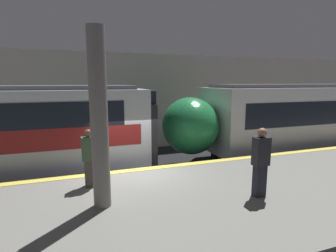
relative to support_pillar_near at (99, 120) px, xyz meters
The scene contains 7 objects.
ground_plane 3.94m from the support_pillar_near, 63.80° to the left, with size 120.00×120.00×0.00m, color black.
platform 2.74m from the support_pillar_near, 14.04° to the right, with size 40.00×5.16×1.05m.
station_rear_barrier 8.94m from the support_pillar_near, 82.74° to the left, with size 50.00×0.15×5.40m.
support_pillar_near is the anchor object (origin of this frame).
train_modern 13.68m from the support_pillar_near, 19.96° to the left, with size 18.92×3.07×3.71m.
person_waiting 3.90m from the support_pillar_near, 11.53° to the right, with size 0.38×0.24×1.70m.
person_walking 1.72m from the support_pillar_near, 98.81° to the left, with size 0.38×0.24×1.56m.
Camera 1 is at (-1.56, -8.05, 3.82)m, focal length 28.00 mm.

